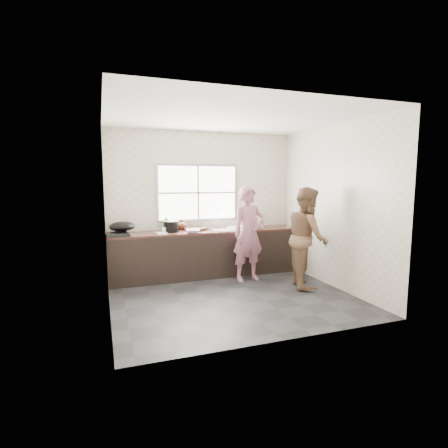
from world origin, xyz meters
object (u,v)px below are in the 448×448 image
object	(u,v)px
bottle_brown_tall	(171,227)
bowl_mince	(193,231)
bowl_held	(231,228)
glass_jar	(164,230)
black_pot	(171,226)
plate_food	(162,233)
person_side	(307,237)
dish_rack	(251,220)
pot_lid_right	(160,232)
woman	(248,237)
bowl_crabs	(247,228)
bottle_green	(166,222)
bottle_brown_short	(182,225)
pot_lid_left	(127,234)
cutting_board	(196,229)
burner	(117,234)
wok	(122,226)

from	to	relation	value
bottle_brown_tall	bowl_mince	bearing A→B (deg)	-30.89
bowl_held	glass_jar	distance (m)	1.28
black_pot	plate_food	world-z (taller)	black_pot
person_side	dish_rack	bearing A→B (deg)	42.46
person_side	pot_lid_right	distance (m)	2.57
woman	bottle_brown_tall	size ratio (longest dim) A/B	8.15
bowl_mince	glass_jar	size ratio (longest dim) A/B	2.53
bowl_crabs	pot_lid_right	distance (m)	1.63
pot_lid_right	woman	bearing A→B (deg)	-20.88
bottle_green	glass_jar	bearing A→B (deg)	-108.21
bowl_crabs	bottle_brown_short	distance (m)	1.23
dish_rack	pot_lid_left	bearing A→B (deg)	176.76
bowl_held	plate_food	size ratio (longest dim) A/B	1.04
bottle_brown_tall	pot_lid_left	distance (m)	0.76
bottle_brown_short	pot_lid_left	bearing A→B (deg)	-165.09
plate_food	dish_rack	bearing A→B (deg)	4.26
black_pot	pot_lid_right	xyz separation A→B (m)	(-0.21, -0.03, -0.09)
pot_lid_left	pot_lid_right	size ratio (longest dim) A/B	0.93
bowl_crabs	bowl_mince	bearing A→B (deg)	-175.13
black_pot	bottle_brown_tall	size ratio (longest dim) A/B	1.41
woman	glass_jar	xyz separation A→B (m)	(-1.41, 0.52, 0.12)
bowl_mince	pot_lid_left	world-z (taller)	bowl_mince
person_side	cutting_board	size ratio (longest dim) A/B	3.74
bowl_crabs	bowl_held	xyz separation A→B (m)	(-0.28, 0.09, 0.00)
bowl_held	pot_lid_right	size ratio (longest dim) A/B	0.76
burner	pot_lid_left	distance (m)	0.21
woman	bowl_held	xyz separation A→B (m)	(-0.13, 0.52, 0.11)
person_side	pot_lid_right	bearing A→B (deg)	81.07
person_side	bottle_brown_tall	world-z (taller)	person_side
person_side	pot_lid_right	size ratio (longest dim) A/B	6.33
woman	bottle_green	world-z (taller)	woman
bowl_mince	bowl_crabs	xyz separation A→B (m)	(1.08, 0.09, 0.00)
pot_lid_left	bottle_brown_short	bearing A→B (deg)	14.91
cutting_board	dish_rack	size ratio (longest dim) A/B	1.10
plate_food	glass_jar	xyz separation A→B (m)	(0.05, 0.11, 0.04)
bottle_green	burner	xyz separation A→B (m)	(-0.90, -0.38, -0.12)
bowl_mince	person_side	bearing A→B (deg)	-29.78
bowl_held	glass_jar	world-z (taller)	glass_jar
bowl_held	bottle_brown_tall	distance (m)	1.16
bottle_brown_short	pot_lid_left	distance (m)	1.05
bowl_mince	burner	xyz separation A→B (m)	(-1.30, 0.06, -0.00)
cutting_board	glass_jar	world-z (taller)	glass_jar
bowl_mince	bowl_held	bearing A→B (deg)	12.64
burner	woman	bearing A→B (deg)	-10.26
black_pot	bowl_mince	bearing A→B (deg)	-36.34
bowl_mince	glass_jar	xyz separation A→B (m)	(-0.48, 0.18, 0.02)
bottle_green	wok	bearing A→B (deg)	-163.33
person_side	dish_rack	size ratio (longest dim) A/B	4.12
person_side	plate_food	bearing A→B (deg)	83.99
glass_jar	burner	distance (m)	0.82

